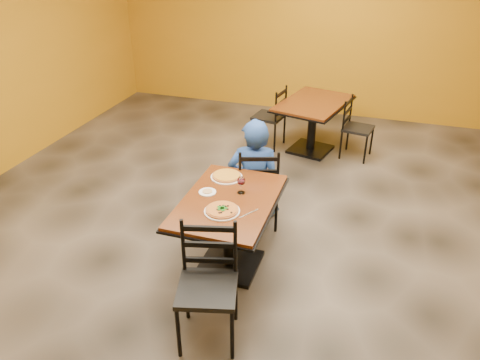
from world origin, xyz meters
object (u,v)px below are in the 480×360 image
(pizza_far, at_px, (227,176))
(table_second, at_px, (313,115))
(chair_second_left, at_px, (269,117))
(wine_glass, at_px, (241,184))
(chair_main_near, at_px, (207,290))
(chair_second_right, at_px, (358,129))
(diner, at_px, (254,169))
(pizza_main, at_px, (222,210))
(table_main, at_px, (229,217))
(side_plate, at_px, (207,192))
(plate_main, at_px, (222,211))
(chair_main_far, at_px, (258,185))
(plate_far, at_px, (227,177))

(pizza_far, bearing_deg, table_second, 80.34)
(chair_second_left, xyz_separation_m, wine_glass, (0.45, -2.71, 0.39))
(chair_main_near, bearing_deg, table_second, 73.18)
(table_second, xyz_separation_m, chair_second_right, (0.64, 0.00, -0.13))
(chair_main_near, height_order, diner, diner)
(chair_second_right, xyz_separation_m, wine_glass, (-0.84, -2.71, 0.42))
(chair_second_left, bearing_deg, chair_second_right, 99.04)
(table_second, xyz_separation_m, chair_main_near, (-0.13, -3.74, -0.06))
(chair_second_left, bearing_deg, pizza_main, 16.30)
(table_main, bearing_deg, wine_glass, 64.54)
(diner, distance_m, side_plate, 0.94)
(table_main, relative_size, plate_main, 3.97)
(table_main, relative_size, chair_second_right, 1.45)
(pizza_far, bearing_deg, diner, 78.79)
(chair_main_near, height_order, chair_second_right, chair_main_near)
(wine_glass, bearing_deg, chair_second_left, 99.39)
(plate_main, distance_m, pizza_main, 0.02)
(wine_glass, bearing_deg, table_main, -115.46)
(diner, xyz_separation_m, plate_main, (0.05, -1.17, 0.18))
(chair_main_far, height_order, pizza_far, chair_main_far)
(table_main, bearing_deg, chair_second_left, 97.56)
(table_second, xyz_separation_m, wine_glass, (-0.19, -2.71, 0.28))
(diner, bearing_deg, table_main, 79.83)
(table_main, relative_size, pizza_main, 4.33)
(chair_second_right, distance_m, wine_glass, 2.86)
(chair_second_right, distance_m, side_plate, 3.04)
(side_plate, bearing_deg, chair_main_near, -69.14)
(table_main, relative_size, table_second, 0.90)
(side_plate, bearing_deg, plate_main, -48.03)
(pizza_far, xyz_separation_m, wine_glass, (0.23, -0.24, 0.07))
(table_second, xyz_separation_m, plate_main, (-0.25, -3.06, 0.20))
(pizza_main, xyz_separation_m, pizza_far, (-0.17, 0.59, 0.00))
(plate_main, bearing_deg, chair_second_left, 97.26)
(table_main, bearing_deg, chair_main_far, 87.38)
(chair_main_near, distance_m, pizza_far, 1.34)
(chair_second_left, height_order, diner, diner)
(chair_main_near, bearing_deg, pizza_far, 87.99)
(diner, bearing_deg, side_plate, 65.79)
(plate_main, xyz_separation_m, pizza_main, (0.00, 0.00, 0.02))
(chair_main_far, height_order, side_plate, chair_main_far)
(plate_far, bearing_deg, side_plate, -102.00)
(wine_glass, bearing_deg, pizza_main, -99.13)
(plate_main, distance_m, wine_glass, 0.37)
(pizza_far, bearing_deg, chair_second_left, 95.14)
(table_second, bearing_deg, pizza_main, -94.70)
(chair_second_left, bearing_deg, pizza_far, 14.18)
(diner, xyz_separation_m, side_plate, (-0.18, -0.90, 0.18))
(table_second, height_order, pizza_far, pizza_far)
(chair_main_near, height_order, pizza_main, chair_main_near)
(chair_second_right, distance_m, plate_far, 2.71)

